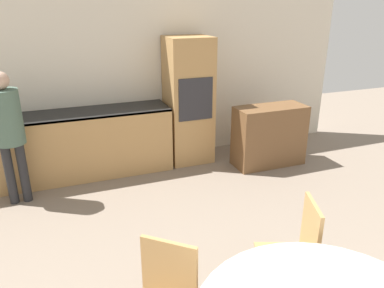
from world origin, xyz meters
TOP-DOWN VIEW (x-y plane):
  - wall_back at (0.00, 5.50)m, footprint 6.97×0.05m
  - kitchen_counter at (-1.10, 5.15)m, footprint 3.07×0.60m
  - oven_unit at (0.80, 5.16)m, footprint 0.63×0.59m
  - sideboard at (1.84, 4.56)m, footprint 1.04×0.45m
  - chair_far_right at (0.53, 2.08)m, footprint 0.52×0.52m
  - person_standing at (-1.58, 4.65)m, footprint 0.33×0.33m

SIDE VIEW (x-z plane):
  - sideboard at x=1.84m, z-range 0.00..0.89m
  - kitchen_counter at x=-1.10m, z-range 0.01..0.92m
  - chair_far_right at x=0.53m, z-range 0.05..0.97m
  - oven_unit at x=0.80m, z-range 0.00..1.84m
  - person_standing at x=-1.58m, z-range 0.19..1.78m
  - wall_back at x=0.00m, z-range 0.00..2.60m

